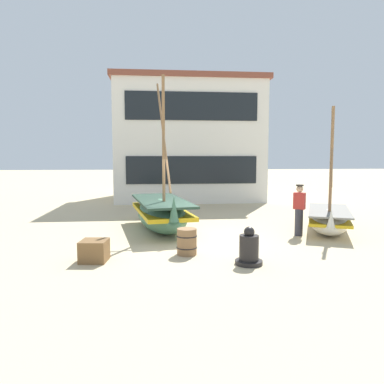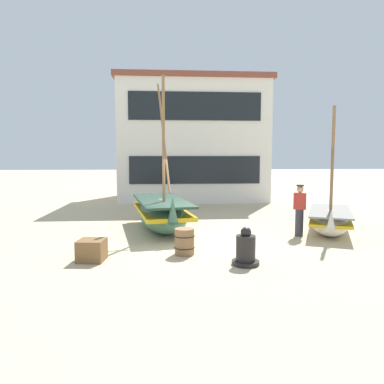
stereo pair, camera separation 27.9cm
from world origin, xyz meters
TOP-DOWN VIEW (x-y plane):
  - ground_plane at (0.00, 0.00)m, footprint 120.00×120.00m
  - fishing_boat_near_left at (-1.03, 1.56)m, footprint 2.28×4.56m
  - fishing_boat_centre_large at (4.70, 0.69)m, footprint 2.56×3.64m
  - fisherman_by_hull at (3.45, 0.24)m, footprint 0.42×0.39m
  - capstan_winch at (1.01, -2.75)m, footprint 0.67×0.67m
  - wooden_barrel at (-0.41, -1.73)m, footprint 0.56×0.56m
  - cargo_crate at (-2.75, -2.13)m, footprint 0.71×0.71m
  - harbor_building_main at (0.74, 11.39)m, footprint 8.75×6.14m

SIDE VIEW (x-z plane):
  - ground_plane at x=0.00m, z-range 0.00..0.00m
  - cargo_crate at x=-2.75m, z-range 0.00..0.53m
  - wooden_barrel at x=-0.41m, z-range 0.00..0.70m
  - capstan_winch at x=1.01m, z-range -0.10..0.82m
  - fishing_boat_centre_large at x=4.70m, z-range -1.66..2.56m
  - fishing_boat_near_left at x=-1.03m, z-range -2.01..3.24m
  - fisherman_by_hull at x=3.45m, z-range -0.01..1.68m
  - harbor_building_main at x=0.74m, z-range 0.01..7.08m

